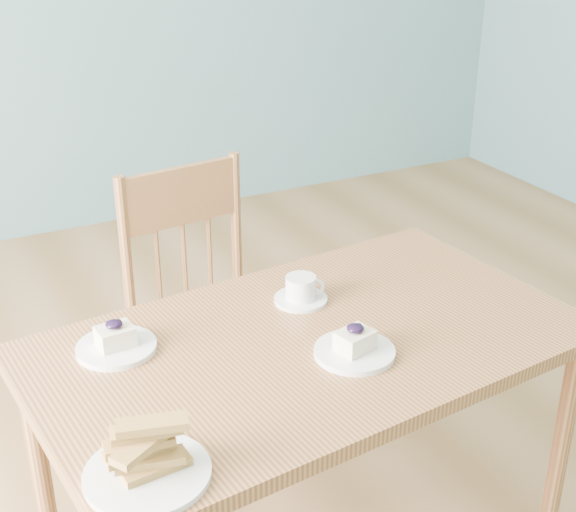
{
  "coord_description": "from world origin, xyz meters",
  "views": [
    {
      "loc": [
        -0.77,
        -1.36,
        1.62
      ],
      "look_at": [
        -0.04,
        0.07,
        0.86
      ],
      "focal_mm": 50.0,
      "sensor_mm": 36.0,
      "label": 1
    }
  ],
  "objects_px": {
    "dining_chair": "(208,316)",
    "coffee_cup": "(301,291)",
    "dining_table": "(309,362)",
    "biscotti_plate": "(146,458)",
    "cheesecake_plate_near": "(355,347)",
    "cheesecake_plate_far": "(116,343)"
  },
  "relations": [
    {
      "from": "dining_chair",
      "to": "cheesecake_plate_near",
      "type": "bearing_deg",
      "value": -89.71
    },
    {
      "from": "dining_chair",
      "to": "cheesecake_plate_near",
      "type": "distance_m",
      "value": 0.71
    },
    {
      "from": "coffee_cup",
      "to": "biscotti_plate",
      "type": "bearing_deg",
      "value": -119.37
    },
    {
      "from": "biscotti_plate",
      "to": "dining_chair",
      "type": "bearing_deg",
      "value": 62.4
    },
    {
      "from": "dining_table",
      "to": "cheesecake_plate_near",
      "type": "height_order",
      "value": "cheesecake_plate_near"
    },
    {
      "from": "dining_table",
      "to": "dining_chair",
      "type": "distance_m",
      "value": 0.58
    },
    {
      "from": "cheesecake_plate_near",
      "to": "coffee_cup",
      "type": "xyz_separation_m",
      "value": [
        0.01,
        0.27,
        0.01
      ]
    },
    {
      "from": "dining_table",
      "to": "coffee_cup",
      "type": "bearing_deg",
      "value": 62.3
    },
    {
      "from": "cheesecake_plate_far",
      "to": "dining_chair",
      "type": "bearing_deg",
      "value": 47.79
    },
    {
      "from": "cheesecake_plate_far",
      "to": "coffee_cup",
      "type": "relative_size",
      "value": 1.34
    },
    {
      "from": "dining_table",
      "to": "biscotti_plate",
      "type": "bearing_deg",
      "value": -154.98
    },
    {
      "from": "coffee_cup",
      "to": "biscotti_plate",
      "type": "height_order",
      "value": "biscotti_plate"
    },
    {
      "from": "cheesecake_plate_near",
      "to": "dining_chair",
      "type": "bearing_deg",
      "value": 97.73
    },
    {
      "from": "dining_chair",
      "to": "biscotti_plate",
      "type": "height_order",
      "value": "dining_chair"
    },
    {
      "from": "dining_table",
      "to": "cheesecake_plate_far",
      "type": "height_order",
      "value": "cheesecake_plate_far"
    },
    {
      "from": "cheesecake_plate_near",
      "to": "biscotti_plate",
      "type": "xyz_separation_m",
      "value": [
        -0.53,
        -0.18,
        0.02
      ]
    },
    {
      "from": "cheesecake_plate_near",
      "to": "coffee_cup",
      "type": "height_order",
      "value": "cheesecake_plate_near"
    },
    {
      "from": "cheesecake_plate_far",
      "to": "dining_table",
      "type": "bearing_deg",
      "value": -20.03
    },
    {
      "from": "cheesecake_plate_near",
      "to": "dining_table",
      "type": "bearing_deg",
      "value": 117.11
    },
    {
      "from": "dining_chair",
      "to": "coffee_cup",
      "type": "bearing_deg",
      "value": -83.04
    },
    {
      "from": "cheesecake_plate_near",
      "to": "cheesecake_plate_far",
      "type": "distance_m",
      "value": 0.53
    },
    {
      "from": "dining_table",
      "to": "coffee_cup",
      "type": "relative_size",
      "value": 9.89
    }
  ]
}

